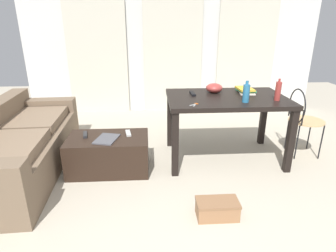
{
  "coord_description": "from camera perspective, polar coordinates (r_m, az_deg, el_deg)",
  "views": [
    {
      "loc": [
        -0.4,
        -1.47,
        1.58
      ],
      "look_at": [
        -0.21,
        1.62,
        0.42
      ],
      "focal_mm": 30.32,
      "sensor_mm": 36.0,
      "label": 1
    }
  ],
  "objects": [
    {
      "name": "ground_plane",
      "position": [
        3.33,
        3.79,
        -7.84
      ],
      "size": [
        8.82,
        8.82,
        0.0
      ],
      "primitive_type": "plane",
      "color": "#B2A893"
    },
    {
      "name": "coffee_table",
      "position": [
        3.22,
        -11.82,
        -5.44
      ],
      "size": [
        0.87,
        0.52,
        0.39
      ],
      "color": "black",
      "rests_on": "ground"
    },
    {
      "name": "wire_chair",
      "position": [
        3.76,
        25.3,
        1.99
      ],
      "size": [
        0.42,
        0.42,
        0.83
      ],
      "color": "tan",
      "rests_on": "ground"
    },
    {
      "name": "shoebox",
      "position": [
        2.54,
        9.86,
        -16.09
      ],
      "size": [
        0.36,
        0.2,
        0.16
      ],
      "color": "#996B47",
      "rests_on": "ground"
    },
    {
      "name": "couch",
      "position": [
        3.49,
        -28.02,
        -3.75
      ],
      "size": [
        0.91,
        2.1,
        0.71
      ],
      "color": "brown",
      "rests_on": "ground"
    },
    {
      "name": "craft_table",
      "position": [
        3.33,
        11.63,
        4.19
      ],
      "size": [
        1.34,
        0.88,
        0.76
      ],
      "color": "black",
      "rests_on": "ground"
    },
    {
      "name": "book_stack",
      "position": [
        3.54,
        15.32,
        6.95
      ],
      "size": [
        0.21,
        0.28,
        0.06
      ],
      "color": "silver",
      "rests_on": "craft_table"
    },
    {
      "name": "bottle_near",
      "position": [
        3.1,
        15.44,
        6.41
      ],
      "size": [
        0.07,
        0.07,
        0.23
      ],
      "color": "teal",
      "rests_on": "craft_table"
    },
    {
      "name": "tv_remote_on_table",
      "position": [
        3.34,
        4.97,
        6.51
      ],
      "size": [
        0.05,
        0.18,
        0.02
      ],
      "primitive_type": "cube",
      "rotation": [
        0.0,
        0.0,
        0.04
      ],
      "color": "black",
      "rests_on": "craft_table"
    },
    {
      "name": "tv_remote_primary",
      "position": [
        3.23,
        -16.31,
        -1.68
      ],
      "size": [
        0.07,
        0.17,
        0.03
      ],
      "primitive_type": "cube",
      "rotation": [
        0.0,
        0.0,
        0.2
      ],
      "color": "#232326",
      "rests_on": "coffee_table"
    },
    {
      "name": "curtains",
      "position": [
        5.1,
        0.96,
        14.46
      ],
      "size": [
        3.62,
        0.03,
        2.08
      ],
      "color": "beige",
      "rests_on": "ground"
    },
    {
      "name": "scissors",
      "position": [
        2.94,
        5.49,
        4.36
      ],
      "size": [
        0.1,
        0.12,
        0.0
      ],
      "color": "#9EA0A5",
      "rests_on": "craft_table"
    },
    {
      "name": "tv_remote_secondary",
      "position": [
        3.18,
        -8.01,
        -1.43
      ],
      "size": [
        0.08,
        0.18,
        0.02
      ],
      "primitive_type": "cube",
      "rotation": [
        0.0,
        0.0,
        0.17
      ],
      "color": "#B7B7B2",
      "rests_on": "coffee_table"
    },
    {
      "name": "bottle_far",
      "position": [
        3.28,
        21.25,
        6.59
      ],
      "size": [
        0.06,
        0.06,
        0.24
      ],
      "color": "#99332D",
      "rests_on": "craft_table"
    },
    {
      "name": "magazine",
      "position": [
        3.08,
        -12.22,
        -2.56
      ],
      "size": [
        0.27,
        0.34,
        0.01
      ],
      "primitive_type": "cube",
      "rotation": [
        0.0,
        0.0,
        -0.25
      ],
      "color": "#4C4C51",
      "rests_on": "coffee_table"
    },
    {
      "name": "bowl",
      "position": [
        3.46,
        9.27,
        7.56
      ],
      "size": [
        0.2,
        0.2,
        0.11
      ],
      "primitive_type": "ellipsoid",
      "color": "#9E3833",
      "rests_on": "craft_table"
    },
    {
      "name": "wall_back",
      "position": [
        5.17,
        0.89,
        16.86
      ],
      "size": [
        5.09,
        0.1,
        2.5
      ],
      "primitive_type": "cube",
      "color": "silver",
      "rests_on": "ground"
    }
  ]
}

